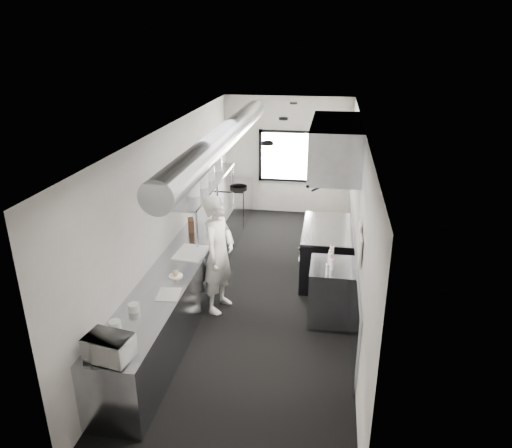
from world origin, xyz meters
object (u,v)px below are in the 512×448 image
at_px(pass_shelf, 207,185).
at_px(small_plate, 176,276).
at_px(prep_counter, 188,275).
at_px(squeeze_bottle_b, 332,264).
at_px(exhaust_hood, 335,146).
at_px(squeeze_bottle_a, 328,269).
at_px(microwave, 109,347).
at_px(plate_stack_c, 208,170).
at_px(squeeze_bottle_d, 331,256).
at_px(squeeze_bottle_c, 330,259).
at_px(deli_tub_a, 115,325).
at_px(far_work_table, 234,202).
at_px(plate_stack_b, 201,178).
at_px(deli_tub_b, 134,308).
at_px(knife_block, 191,225).
at_px(plate_stack_a, 193,188).
at_px(plate_stack_d, 216,162).
at_px(bottle_station, 331,292).
at_px(squeeze_bottle_e, 332,252).
at_px(range, 325,252).
at_px(line_cook, 219,254).
at_px(cutting_board, 191,253).

height_order(pass_shelf, small_plate, pass_shelf).
height_order(prep_counter, squeeze_bottle_b, squeeze_bottle_b).
bearing_deg(exhaust_hood, squeeze_bottle_a, -90.51).
height_order(pass_shelf, microwave, pass_shelf).
height_order(plate_stack_c, squeeze_bottle_d, plate_stack_c).
distance_m(prep_counter, squeeze_bottle_c, 2.33).
distance_m(deli_tub_a, squeeze_bottle_b, 3.14).
height_order(far_work_table, small_plate, small_plate).
xyz_separation_m(microwave, plate_stack_c, (-0.05, 4.48, 0.72)).
height_order(squeeze_bottle_a, squeeze_bottle_c, squeeze_bottle_c).
xyz_separation_m(exhaust_hood, far_work_table, (-2.25, 2.50, -1.94)).
bearing_deg(pass_shelf, plate_stack_b, -94.26).
xyz_separation_m(deli_tub_b, squeeze_bottle_b, (2.41, 1.53, 0.04)).
bearing_deg(pass_shelf, plate_stack_c, 96.03).
xyz_separation_m(pass_shelf, knife_block, (-0.11, -0.72, -0.52)).
bearing_deg(plate_stack_a, plate_stack_d, 89.15).
bearing_deg(deli_tub_b, squeeze_bottle_d, 36.77).
distance_m(bottle_station, small_plate, 2.35).
xyz_separation_m(prep_counter, microwave, (-0.01, -2.79, 0.59)).
distance_m(microwave, knife_block, 3.57).
distance_m(squeeze_bottle_c, squeeze_bottle_e, 0.24).
relative_size(prep_counter, plate_stack_c, 16.63).
bearing_deg(squeeze_bottle_e, squeeze_bottle_b, -89.24).
height_order(range, plate_stack_d, plate_stack_d).
distance_m(pass_shelf, squeeze_bottle_a, 3.07).
xyz_separation_m(far_work_table, plate_stack_a, (-0.08, -2.95, 1.26)).
bearing_deg(knife_block, exhaust_hood, -11.49).
xyz_separation_m(prep_counter, bottle_station, (2.30, -0.20, 0.00)).
bearing_deg(line_cook, plate_stack_a, 48.37).
xyz_separation_m(plate_stack_c, squeeze_bottle_b, (2.35, -2.03, -0.76)).
height_order(range, plate_stack_a, plate_stack_a).
distance_m(squeeze_bottle_b, squeeze_bottle_d, 0.26).
distance_m(far_work_table, plate_stack_d, 1.89).
relative_size(prep_counter, squeeze_bottle_c, 30.90).
bearing_deg(microwave, plate_stack_a, 100.55).
bearing_deg(pass_shelf, deli_tub_a, -92.19).
bearing_deg(plate_stack_c, knife_block, -95.79).
height_order(squeeze_bottle_a, squeeze_bottle_d, squeeze_bottle_d).
distance_m(exhaust_hood, range, 1.92).
height_order(range, cutting_board, range).
distance_m(far_work_table, squeeze_bottle_b, 4.67).
bearing_deg(squeeze_bottle_b, small_plate, -165.48).
height_order(plate_stack_b, squeeze_bottle_d, plate_stack_b).
relative_size(exhaust_hood, plate_stack_b, 6.93).
xyz_separation_m(prep_counter, line_cook, (0.56, -0.18, 0.50)).
relative_size(prep_counter, squeeze_bottle_a, 36.03).
height_order(exhaust_hood, line_cook, exhaust_hood).
bearing_deg(squeeze_bottle_d, microwave, -130.05).
bearing_deg(knife_block, pass_shelf, 59.66).
distance_m(exhaust_hood, pass_shelf, 2.46).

